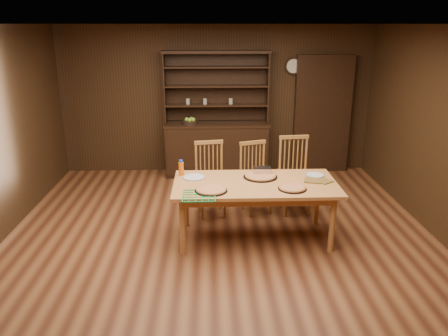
{
  "coord_description": "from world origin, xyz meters",
  "views": [
    {
      "loc": [
        -0.13,
        -4.79,
        2.6
      ],
      "look_at": [
        0.05,
        0.4,
        0.88
      ],
      "focal_mm": 35.0,
      "sensor_mm": 36.0,
      "label": 1
    }
  ],
  "objects_px": {
    "dining_table": "(255,188)",
    "chair_center": "(255,175)",
    "china_hutch": "(217,142)",
    "juice_bottle": "(181,168)",
    "chair_left": "(210,176)",
    "chair_right": "(294,172)"
  },
  "relations": [
    {
      "from": "dining_table",
      "to": "chair_center",
      "type": "relative_size",
      "value": 1.97
    },
    {
      "from": "china_hutch",
      "to": "juice_bottle",
      "type": "distance_m",
      "value": 2.3
    },
    {
      "from": "china_hutch",
      "to": "juice_bottle",
      "type": "height_order",
      "value": "china_hutch"
    },
    {
      "from": "juice_bottle",
      "to": "chair_left",
      "type": "bearing_deg",
      "value": 54.33
    },
    {
      "from": "chair_right",
      "to": "juice_bottle",
      "type": "bearing_deg",
      "value": -165.38
    },
    {
      "from": "chair_left",
      "to": "china_hutch",
      "type": "bearing_deg",
      "value": 75.78
    },
    {
      "from": "chair_center",
      "to": "chair_right",
      "type": "xyz_separation_m",
      "value": [
        0.57,
        -0.0,
        0.04
      ]
    },
    {
      "from": "chair_center",
      "to": "juice_bottle",
      "type": "bearing_deg",
      "value": -168.91
    },
    {
      "from": "dining_table",
      "to": "chair_right",
      "type": "height_order",
      "value": "chair_right"
    },
    {
      "from": "chair_left",
      "to": "juice_bottle",
      "type": "height_order",
      "value": "chair_left"
    },
    {
      "from": "china_hutch",
      "to": "chair_right",
      "type": "xyz_separation_m",
      "value": [
        1.09,
        -1.65,
        -0.01
      ]
    },
    {
      "from": "chair_right",
      "to": "chair_center",
      "type": "bearing_deg",
      "value": 174.25
    },
    {
      "from": "china_hutch",
      "to": "chair_right",
      "type": "distance_m",
      "value": 1.98
    },
    {
      "from": "china_hutch",
      "to": "chair_right",
      "type": "height_order",
      "value": "china_hutch"
    },
    {
      "from": "chair_left",
      "to": "chair_right",
      "type": "bearing_deg",
      "value": -7.39
    },
    {
      "from": "chair_left",
      "to": "juice_bottle",
      "type": "relative_size",
      "value": 5.13
    },
    {
      "from": "china_hutch",
      "to": "chair_center",
      "type": "xyz_separation_m",
      "value": [
        0.52,
        -1.65,
        -0.06
      ]
    },
    {
      "from": "chair_center",
      "to": "juice_bottle",
      "type": "relative_size",
      "value": 5.0
    },
    {
      "from": "juice_bottle",
      "to": "chair_right",
      "type": "bearing_deg",
      "value": 20.02
    },
    {
      "from": "juice_bottle",
      "to": "china_hutch",
      "type": "bearing_deg",
      "value": 77.48
    },
    {
      "from": "chair_center",
      "to": "juice_bottle",
      "type": "height_order",
      "value": "chair_center"
    },
    {
      "from": "dining_table",
      "to": "chair_left",
      "type": "distance_m",
      "value": 1.0
    }
  ]
}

